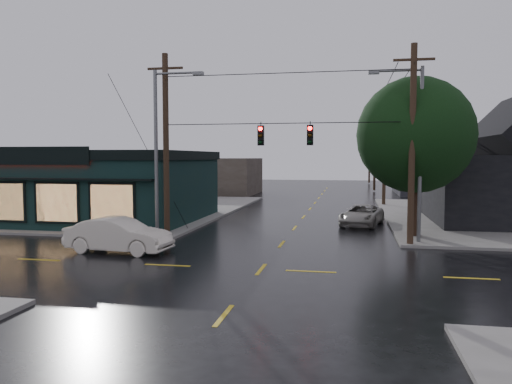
% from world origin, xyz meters
% --- Properties ---
extents(ground_plane, '(160.00, 160.00, 0.00)m').
position_xyz_m(ground_plane, '(0.00, 0.00, 0.00)').
color(ground_plane, black).
extents(sidewalk_nw, '(28.00, 28.00, 0.15)m').
position_xyz_m(sidewalk_nw, '(-20.00, 20.00, 0.07)').
color(sidewalk_nw, slate).
rests_on(sidewalk_nw, ground).
extents(pizza_shop, '(16.30, 12.34, 4.90)m').
position_xyz_m(pizza_shop, '(-15.00, 12.94, 2.56)').
color(pizza_shop, black).
rests_on(pizza_shop, ground).
extents(corner_tree, '(6.46, 6.46, 8.84)m').
position_xyz_m(corner_tree, '(7.00, 9.44, 5.73)').
color(corner_tree, black).
rests_on(corner_tree, ground).
extents(utility_pole_nw, '(2.00, 0.32, 10.15)m').
position_xyz_m(utility_pole_nw, '(-6.50, 6.50, 0.00)').
color(utility_pole_nw, '#2F2215').
rests_on(utility_pole_nw, ground).
extents(utility_pole_ne, '(2.00, 0.32, 10.15)m').
position_xyz_m(utility_pole_ne, '(6.50, 6.50, 0.00)').
color(utility_pole_ne, '#2F2215').
rests_on(utility_pole_ne, ground).
extents(utility_pole_far_a, '(2.00, 0.32, 9.65)m').
position_xyz_m(utility_pole_far_a, '(6.50, 28.00, 0.00)').
color(utility_pole_far_a, '#2F2215').
rests_on(utility_pole_far_a, ground).
extents(utility_pole_far_b, '(2.00, 0.32, 9.15)m').
position_xyz_m(utility_pole_far_b, '(6.50, 48.00, 0.00)').
color(utility_pole_far_b, '#2F2215').
rests_on(utility_pole_far_b, ground).
extents(utility_pole_far_c, '(2.00, 0.32, 9.15)m').
position_xyz_m(utility_pole_far_c, '(6.50, 68.00, 0.00)').
color(utility_pole_far_c, '#2F2215').
rests_on(utility_pole_far_c, ground).
extents(span_signal_assembly, '(13.00, 0.48, 1.23)m').
position_xyz_m(span_signal_assembly, '(0.10, 6.50, 5.70)').
color(span_signal_assembly, black).
rests_on(span_signal_assembly, ground).
extents(streetlight_nw, '(5.40, 0.30, 9.15)m').
position_xyz_m(streetlight_nw, '(-6.80, 5.80, 0.00)').
color(streetlight_nw, slate).
rests_on(streetlight_nw, ground).
extents(streetlight_ne, '(5.40, 0.30, 9.15)m').
position_xyz_m(streetlight_ne, '(7.00, 7.20, 0.00)').
color(streetlight_ne, slate).
rests_on(streetlight_ne, ground).
extents(bg_building_west, '(12.00, 10.00, 4.40)m').
position_xyz_m(bg_building_west, '(-14.00, 40.00, 2.20)').
color(bg_building_west, '#3E352D').
rests_on(bg_building_west, ground).
extents(bg_building_east, '(14.00, 12.00, 5.60)m').
position_xyz_m(bg_building_east, '(16.00, 45.00, 2.80)').
color(bg_building_east, '#26252A').
rests_on(bg_building_east, ground).
extents(sedan_cream, '(5.18, 2.17, 1.66)m').
position_xyz_m(sedan_cream, '(-7.29, 2.23, 0.83)').
color(sedan_cream, silver).
rests_on(sedan_cream, ground).
extents(suv_silver, '(3.30, 5.33, 1.38)m').
position_xyz_m(suv_silver, '(4.24, 14.05, 0.69)').
color(suv_silver, '#9F9A93').
rests_on(suv_silver, ground).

